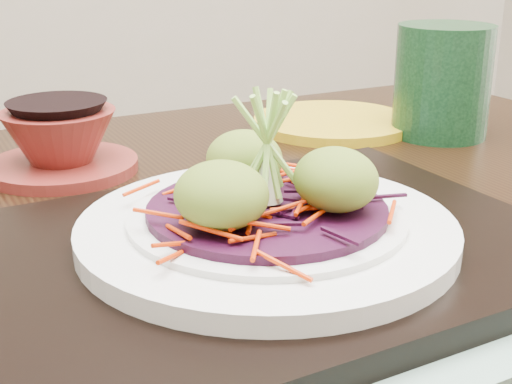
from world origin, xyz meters
name	(u,v)px	position (x,y,z in m)	size (l,w,h in m)	color
dining_table	(190,341)	(-0.06, -0.06, 0.65)	(1.27, 0.91, 0.75)	black
placemat	(267,265)	(-0.03, -0.14, 0.75)	(0.47, 0.36, 0.00)	gray
serving_tray	(267,251)	(-0.03, -0.14, 0.76)	(0.40, 0.30, 0.02)	black
white_plate	(267,228)	(-0.03, -0.14, 0.78)	(0.26, 0.26, 0.02)	silver
cabbage_bed	(267,210)	(-0.03, -0.14, 0.79)	(0.17, 0.17, 0.01)	#300923
carrot_julienne	(267,199)	(-0.03, -0.14, 0.80)	(0.20, 0.20, 0.01)	red
guacamole_scoops	(267,178)	(-0.03, -0.14, 0.82)	(0.14, 0.13, 0.05)	olive
scallion_garnish	(267,149)	(-0.03, -0.14, 0.84)	(0.06, 0.06, 0.09)	#8EC64F
terracotta_bowl_set	(61,145)	(-0.13, 0.14, 0.78)	(0.17, 0.17, 0.06)	maroon
yellow_plate	(333,122)	(0.20, 0.20, 0.75)	(0.20, 0.20, 0.01)	#BB9714
green_jar	(442,81)	(0.30, 0.12, 0.81)	(0.11, 0.11, 0.13)	#163D1D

